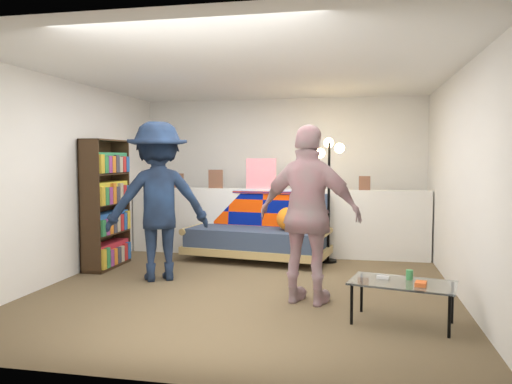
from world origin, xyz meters
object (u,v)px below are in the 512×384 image
at_px(bookshelf, 106,208).
at_px(coffee_table, 403,285).
at_px(futon_sofa, 259,232).
at_px(person_right, 309,215).
at_px(person_left, 158,201).
at_px(floor_lamp, 329,174).

relative_size(bookshelf, coffee_table, 1.73).
xyz_separation_m(futon_sofa, person_right, (0.89, -1.99, 0.50)).
distance_m(coffee_table, person_left, 3.01).
bearing_deg(futon_sofa, person_left, -125.94).
height_order(bookshelf, floor_lamp, floor_lamp).
xyz_separation_m(bookshelf, person_right, (2.81, -1.13, 0.10)).
height_order(bookshelf, person_left, person_left).
bearing_deg(bookshelf, futon_sofa, 24.11).
distance_m(coffee_table, floor_lamp, 2.79).
bearing_deg(person_right, floor_lamp, -77.64).
bearing_deg(person_left, bookshelf, -56.01).
relative_size(futon_sofa, bookshelf, 1.25).
bearing_deg(coffee_table, person_left, 157.94).
height_order(floor_lamp, person_right, person_right).
bearing_deg(person_right, futon_sofa, -51.18).
bearing_deg(floor_lamp, person_right, -92.33).
height_order(futon_sofa, person_right, person_right).
bearing_deg(floor_lamp, coffee_table, -72.68).
bearing_deg(person_left, coffee_table, 129.05).
height_order(bookshelf, person_right, person_right).
distance_m(coffee_table, person_right, 1.13).
bearing_deg(coffee_table, bookshelf, 156.60).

